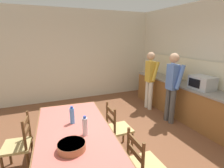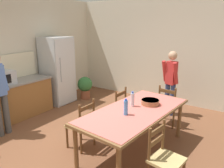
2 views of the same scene
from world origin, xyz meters
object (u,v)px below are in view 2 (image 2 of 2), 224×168
Objects in this scene: serving_bowl at (150,102)px; chair_head_end at (169,106)px; bottle_near_centre at (126,107)px; chair_side_near_left at (164,158)px; refrigerator at (58,71)px; chair_side_far_right at (116,109)px; person_by_table at (171,80)px; dining_table at (135,114)px; bottle_off_centre at (132,99)px; chair_side_far_left at (82,125)px; potted_plant at (85,86)px; microwave at (2,78)px.

chair_head_end reaches higher than serving_bowl.
bottle_near_centre is 0.95m from chair_side_near_left.
chair_side_far_right is at bearing -102.02° from refrigerator.
serving_bowl is at bearing 21.71° from person_by_table.
person_by_table reaches higher than dining_table.
bottle_off_centre is at bearing 84.05° from chair_head_end.
bottle_near_centre is at bearing 77.86° from chair_side_near_left.
chair_side_far_left and chair_side_far_right have the same top height.
chair_side_far_right is at bearing 77.70° from serving_bowl.
dining_table is 7.07× the size of serving_bowl.
potted_plant is (1.57, 2.46, -0.53)m from bottle_off_centre.
microwave is 0.55× the size of chair_side_near_left.
microwave is at bearing 95.52° from bottle_near_centre.
refrigerator is at bearing 74.98° from chair_side_near_left.
bottle_near_centre is 1.00× the size of bottle_off_centre.
microwave reaches higher than chair_head_end.
bottle_near_centre is 0.30× the size of chair_head_end.
bottle_off_centre is 0.30× the size of chair_head_end.
bottle_off_centre is at bearing -76.83° from microwave.
refrigerator is 3.26m from bottle_near_centre.
refrigerator reaches higher than serving_bowl.
bottle_near_centre reaches higher than chair_side_far_left.
microwave is 0.75× the size of potted_plant.
dining_table is (-1.04, -3.01, -0.21)m from refrigerator.
microwave is at bearing 106.59° from serving_bowl.
person_by_table reaches higher than bottle_off_centre.
bottle_off_centre is (0.39, 0.09, 0.00)m from bottle_near_centre.
potted_plant is at bearing -68.98° from person_by_table.
chair_side_near_left is 1.88m from chair_side_far_right.
bottle_near_centre is 0.40× the size of potted_plant.
chair_head_end is 2.72m from potted_plant.
bottle_near_centre is 0.30× the size of chair_side_far_right.
bottle_near_centre is at bearing -113.74° from refrigerator.
dining_table is 8.37× the size of bottle_off_centre.
person_by_table reaches higher than chair_side_far_left.
refrigerator is 4.12m from chair_side_near_left.
chair_side_near_left is at bearing 33.62° from person_by_table.
potted_plant is (1.69, 2.58, -0.33)m from dining_table.
person_by_table is at bearing -49.96° from microwave.
bottle_near_centre is 3.26m from potted_plant.
dining_table is at bearing 54.46° from chair_side_far_right.
refrigerator is 3.19m from chair_head_end.
chair_side_near_left is at bearing 85.95° from chair_side_far_left.
microwave is 0.55× the size of chair_side_far_left.
microwave is 3.88m from person_by_table.
chair_side_near_left is (-1.60, -3.77, -0.48)m from refrigerator.
person_by_table is at bearing -84.42° from potted_plant.
dining_table is at bearing 61.60° from chair_side_near_left.
chair_side_far_left is (0.14, 1.60, 0.00)m from chair_side_near_left.
person_by_table is (2.49, 0.82, 0.45)m from chair_side_near_left.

